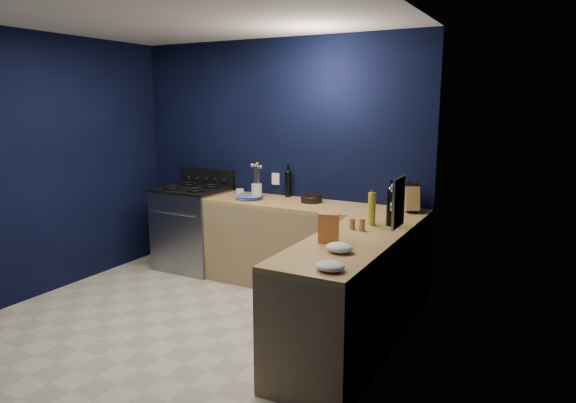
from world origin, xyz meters
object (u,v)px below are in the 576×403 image
Objects in this scene: gas_range at (194,229)px; plate_stack at (249,197)px; utensil_crock at (257,191)px; knife_block at (412,200)px; crouton_bag at (329,228)px.

plate_stack is at bearing -2.90° from gas_range.
knife_block is at bearing 1.54° from utensil_crock.
utensil_crock reaches higher than gas_range.
gas_range is at bearing 177.10° from plate_stack.
gas_range is 0.93m from plate_stack.
gas_range is 4.20× the size of crouton_bag.
gas_range is 0.97m from utensil_crock.
knife_block is 1.39m from crouton_bag.
plate_stack reaches higher than gas_range.
knife_block is at bearing 3.25° from gas_range.
utensil_crock is at bearing 123.12° from crouton_bag.
crouton_bag is (1.45, -1.19, 0.09)m from plate_stack.
plate_stack is at bearing 163.92° from knife_block.
plate_stack is 1.87m from crouton_bag.
crouton_bag is at bearing -39.37° from plate_stack.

